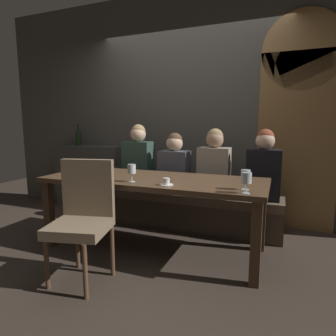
{
  "coord_description": "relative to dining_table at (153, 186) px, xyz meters",
  "views": [
    {
      "loc": [
        1.16,
        -2.55,
        1.26
      ],
      "look_at": [
        0.14,
        0.05,
        0.84
      ],
      "focal_mm": 30.47,
      "sensor_mm": 36.0,
      "label": 1
    }
  ],
  "objects": [
    {
      "name": "arched_door",
      "position": [
        1.35,
        1.15,
        0.71
      ],
      "size": [
        0.9,
        0.05,
        2.55
      ],
      "color": "olive",
      "rests_on": "ground"
    },
    {
      "name": "wine_glass_end_right",
      "position": [
        0.92,
        -0.21,
        0.2
      ],
      "size": [
        0.08,
        0.08,
        0.16
      ],
      "color": "silver",
      "rests_on": "dining_table"
    },
    {
      "name": "wine_glass_far_right",
      "position": [
        -0.1,
        -0.26,
        0.2
      ],
      "size": [
        0.08,
        0.08,
        0.16
      ],
      "color": "silver",
      "rests_on": "dining_table"
    },
    {
      "name": "banquette_bench",
      "position": [
        0.0,
        0.7,
        -0.42
      ],
      "size": [
        2.5,
        0.44,
        0.45
      ],
      "color": "#40352A",
      "rests_on": "ground"
    },
    {
      "name": "ground",
      "position": [
        0.0,
        0.0,
        -0.65
      ],
      "size": [
        9.0,
        9.0,
        0.0
      ],
      "primitive_type": "plane",
      "color": "#382D26"
    },
    {
      "name": "diner_near_end",
      "position": [
        1.01,
        0.69,
        0.16
      ],
      "size": [
        0.36,
        0.24,
        0.77
      ],
      "color": "black",
      "rests_on": "banquette_bench"
    },
    {
      "name": "back_wall_tiled",
      "position": [
        0.0,
        1.22,
        0.85
      ],
      "size": [
        6.0,
        0.12,
        3.0
      ],
      "primitive_type": "cube",
      "color": "#4C4944",
      "rests_on": "ground"
    },
    {
      "name": "diner_far_end",
      "position": [
        0.46,
        0.7,
        0.16
      ],
      "size": [
        0.36,
        0.24,
        0.77
      ],
      "color": "#9E9384",
      "rests_on": "banquette_bench"
    },
    {
      "name": "wine_glass_end_left",
      "position": [
        0.94,
        -0.34,
        0.2
      ],
      "size": [
        0.08,
        0.08,
        0.16
      ],
      "color": "silver",
      "rests_on": "dining_table"
    },
    {
      "name": "dessert_plate",
      "position": [
        -0.82,
        0.12,
        0.1
      ],
      "size": [
        0.19,
        0.19,
        0.05
      ],
      "color": "white",
      "rests_on": "dining_table"
    },
    {
      "name": "diner_redhead",
      "position": [
        -0.53,
        0.71,
        0.19
      ],
      "size": [
        0.36,
        0.24,
        0.82
      ],
      "color": "#2D473D",
      "rests_on": "banquette_bench"
    },
    {
      "name": "espresso_cup",
      "position": [
        0.25,
        -0.28,
        0.11
      ],
      "size": [
        0.12,
        0.12,
        0.06
      ],
      "color": "white",
      "rests_on": "dining_table"
    },
    {
      "name": "chair_near_side",
      "position": [
        -0.3,
        -0.72,
        -0.09
      ],
      "size": [
        0.53,
        0.53,
        0.98
      ],
      "color": "brown",
      "rests_on": "ground"
    },
    {
      "name": "back_counter",
      "position": [
        -1.55,
        1.04,
        -0.18
      ],
      "size": [
        1.1,
        0.28,
        0.95
      ],
      "primitive_type": "cube",
      "color": "#413E3A",
      "rests_on": "ground"
    },
    {
      "name": "diner_bearded",
      "position": [
        -0.02,
        0.68,
        0.14
      ],
      "size": [
        0.36,
        0.24,
        0.72
      ],
      "color": "#4C515B",
      "rests_on": "banquette_bench"
    },
    {
      "name": "wine_bottle_dark_red",
      "position": [
        -1.73,
        1.04,
        0.42
      ],
      "size": [
        0.08,
        0.08,
        0.33
      ],
      "color": "black",
      "rests_on": "back_counter"
    },
    {
      "name": "dining_table",
      "position": [
        0.0,
        0.0,
        0.0
      ],
      "size": [
        2.2,
        0.84,
        0.74
      ],
      "color": "#493422",
      "rests_on": "ground"
    }
  ]
}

